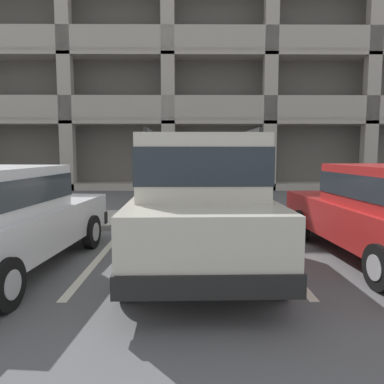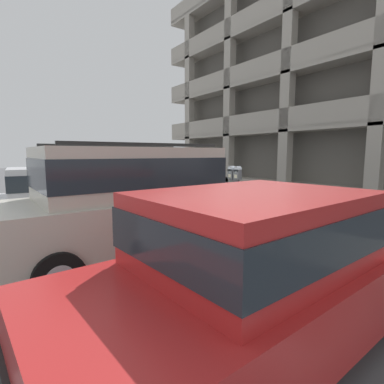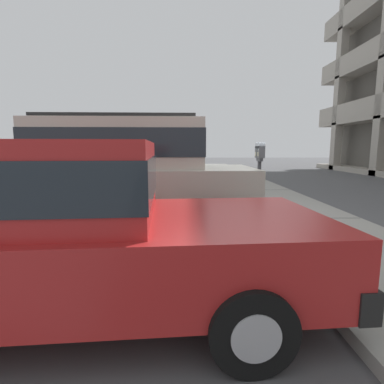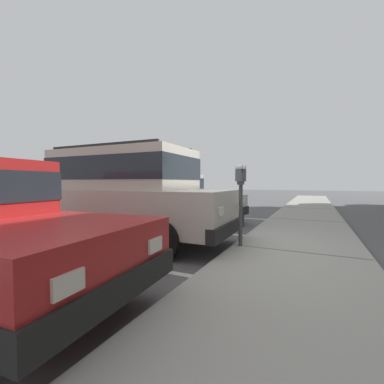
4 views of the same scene
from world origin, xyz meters
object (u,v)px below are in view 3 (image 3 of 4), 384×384
red_sedan (127,172)px  parking_meter_near (259,162)px  dark_hatchback (59,226)px  silver_suv (124,170)px

red_sedan → parking_meter_near: parking_meter_near is taller
red_sedan → dark_hatchback: bearing=10.3°
red_sedan → dark_hatchback: same height
silver_suv → parking_meter_near: bearing=92.0°
red_sedan → parking_meter_near: (2.73, 3.05, 0.40)m
dark_hatchback → silver_suv: bearing=176.9°
red_sedan → dark_hatchback: size_ratio=1.00×
red_sedan → parking_meter_near: 4.12m
red_sedan → parking_meter_near: size_ratio=3.13×
silver_suv → red_sedan: 2.93m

